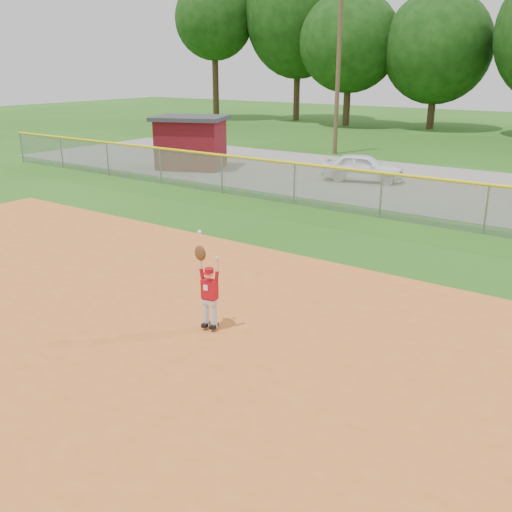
# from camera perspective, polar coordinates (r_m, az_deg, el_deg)

# --- Properties ---
(ground) EXTENTS (120.00, 120.00, 0.00)m
(ground) POSITION_cam_1_polar(r_m,az_deg,el_deg) (11.39, -8.48, -6.71)
(ground) COLOR #235613
(ground) RESTS_ON ground
(clay_infield) EXTENTS (24.00, 16.00, 0.04)m
(clay_infield) POSITION_cam_1_polar(r_m,az_deg,el_deg) (9.72, -20.99, -12.43)
(clay_infield) COLOR #C96124
(clay_infield) RESTS_ON ground
(parking_strip) EXTENTS (44.00, 10.00, 0.03)m
(parking_strip) POSITION_cam_1_polar(r_m,az_deg,el_deg) (24.92, 17.80, 6.56)
(parking_strip) COLOR slate
(parking_strip) RESTS_ON ground
(car_white_a) EXTENTS (3.74, 2.37, 1.18)m
(car_white_a) POSITION_cam_1_polar(r_m,az_deg,el_deg) (25.32, 10.65, 8.71)
(car_white_a) COLOR white
(car_white_a) RESTS_ON parking_strip
(utility_shed) EXTENTS (4.11, 3.73, 2.51)m
(utility_shed) POSITION_cam_1_polar(r_m,az_deg,el_deg) (28.19, -6.53, 11.24)
(utility_shed) COLOR #580C13
(utility_shed) RESTS_ON ground
(outfield_fence) EXTENTS (40.06, 0.10, 1.55)m
(outfield_fence) POSITION_cam_1_polar(r_m,az_deg,el_deg) (19.21, 12.41, 6.30)
(outfield_fence) COLOR gray
(outfield_fence) RESTS_ON ground
(ballplayer) EXTENTS (0.53, 0.26, 1.89)m
(ballplayer) POSITION_cam_1_polar(r_m,az_deg,el_deg) (10.67, -4.80, -3.18)
(ballplayer) COLOR silver
(ballplayer) RESTS_ON ground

